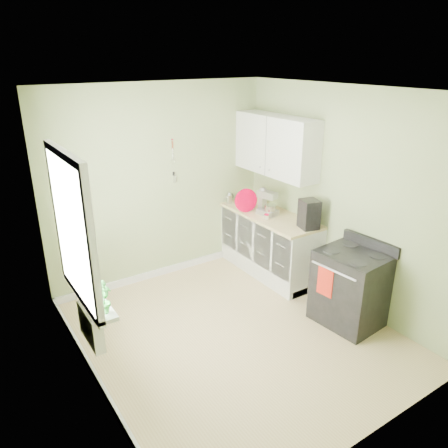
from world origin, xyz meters
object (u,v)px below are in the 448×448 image
stove (350,287)px  coffee_maker (309,215)px  kettle (229,198)px  stand_mixer (267,204)px

stove → coffee_maker: coffee_maker is taller
kettle → coffee_maker: size_ratio=0.45×
stove → stand_mixer: size_ratio=2.77×
stove → kettle: size_ratio=6.03×
kettle → stove: bearing=-84.9°
stove → kettle: (-0.20, 2.24, 0.54)m
stand_mixer → kettle: 0.72m
stove → coffee_maker: (0.09, 0.84, 0.63)m
stove → coffee_maker: bearing=84.0°
coffee_maker → stove: bearing=-96.0°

